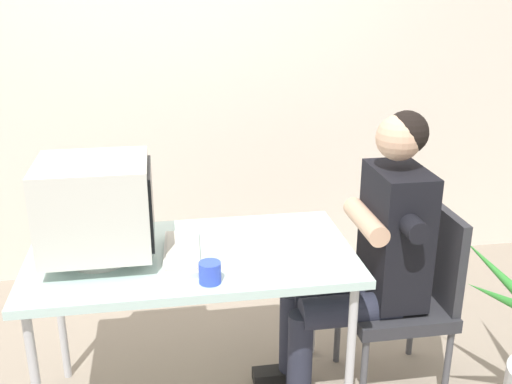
# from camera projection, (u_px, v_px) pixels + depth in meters

# --- Properties ---
(wall_back) EXTENTS (8.00, 0.10, 3.00)m
(wall_back) POSITION_uv_depth(u_px,v_px,m) (223.00, 34.00, 3.55)
(wall_back) COLOR beige
(wall_back) RESTS_ON ground_plane
(desk) EXTENTS (1.33, 0.71, 0.75)m
(desk) POSITION_uv_depth(u_px,v_px,m) (192.00, 265.00, 2.48)
(desk) COLOR #B7B7BC
(desk) RESTS_ON ground_plane
(crt_monitor) EXTENTS (0.43, 0.37, 0.41)m
(crt_monitor) POSITION_uv_depth(u_px,v_px,m) (96.00, 207.00, 2.32)
(crt_monitor) COLOR silver
(crt_monitor) RESTS_ON desk
(keyboard) EXTENTS (0.17, 0.41, 0.03)m
(keyboard) POSITION_uv_depth(u_px,v_px,m) (182.00, 252.00, 2.43)
(keyboard) COLOR silver
(keyboard) RESTS_ON desk
(office_chair) EXTENTS (0.45, 0.45, 0.87)m
(office_chair) POSITION_uv_depth(u_px,v_px,m) (409.00, 291.00, 2.71)
(office_chair) COLOR #4C4C51
(office_chair) RESTS_ON ground_plane
(person_seated) EXTENTS (0.72, 0.55, 1.32)m
(person_seated) POSITION_uv_depth(u_px,v_px,m) (370.00, 251.00, 2.60)
(person_seated) COLOR black
(person_seated) RESTS_ON ground_plane
(desk_mug) EXTENTS (0.08, 0.09, 0.08)m
(desk_mug) POSITION_uv_depth(u_px,v_px,m) (210.00, 272.00, 2.21)
(desk_mug) COLOR blue
(desk_mug) RESTS_ON desk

